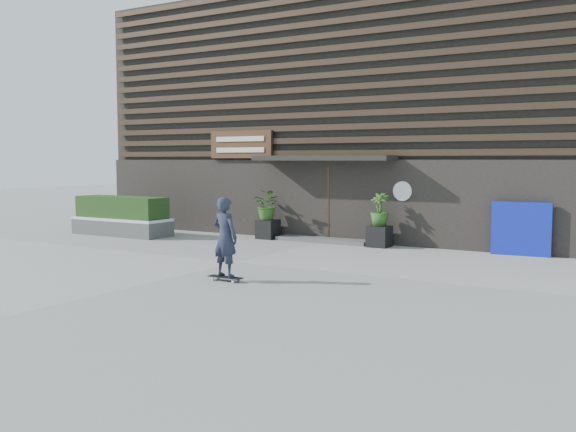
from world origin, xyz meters
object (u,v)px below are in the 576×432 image
Objects in this scene: skateboarder at (225,237)px; planter_pot_right at (379,237)px; planter_pot_left at (268,229)px; blue_tarp at (521,229)px; raised_bed at (122,227)px.

planter_pot_right is at bearing 84.01° from skateboarder.
planter_pot_left is 3.80m from planter_pot_right.
planter_pot_right is 6.57m from skateboarder.
raised_bed is at bearing -174.22° from blue_tarp.
blue_tarp is (7.63, 0.30, 0.40)m from planter_pot_left.
planter_pot_right is (3.80, 0.00, 0.00)m from planter_pot_left.
planter_pot_left reaches higher than raised_bed.
blue_tarp is at bearing 4.47° from planter_pot_right.
planter_pot_left is at bearing 179.15° from blue_tarp.
planter_pot_left is at bearing 115.58° from skateboarder.
raised_bed is at bearing -160.97° from planter_pot_left.
raised_bed is (-4.73, -1.63, -0.05)m from planter_pot_left.
planter_pot_left and planter_pot_right have the same top height.
skateboarder is (7.84, -4.88, 0.66)m from raised_bed.
raised_bed is at bearing 148.12° from skateboarder.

